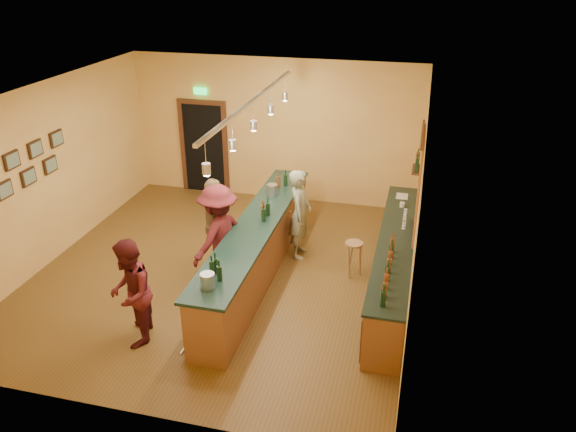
% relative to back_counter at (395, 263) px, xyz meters
% --- Properties ---
extents(floor, '(7.00, 7.00, 0.00)m').
position_rel_back_counter_xyz_m(floor, '(-2.97, -0.18, -0.49)').
color(floor, brown).
rests_on(floor, ground).
extents(ceiling, '(6.50, 7.00, 0.02)m').
position_rel_back_counter_xyz_m(ceiling, '(-2.97, -0.18, 2.71)').
color(ceiling, silver).
rests_on(ceiling, wall_back).
extents(wall_back, '(6.50, 0.02, 3.20)m').
position_rel_back_counter_xyz_m(wall_back, '(-2.97, 3.32, 1.11)').
color(wall_back, '#E4A255').
rests_on(wall_back, floor).
extents(wall_front, '(6.50, 0.02, 3.20)m').
position_rel_back_counter_xyz_m(wall_front, '(-2.97, -3.68, 1.11)').
color(wall_front, '#E4A255').
rests_on(wall_front, floor).
extents(wall_left, '(0.02, 7.00, 3.20)m').
position_rel_back_counter_xyz_m(wall_left, '(-6.22, -0.18, 1.11)').
color(wall_left, '#E4A255').
rests_on(wall_left, floor).
extents(wall_right, '(0.02, 7.00, 3.20)m').
position_rel_back_counter_xyz_m(wall_right, '(0.28, -0.18, 1.11)').
color(wall_right, '#E4A255').
rests_on(wall_right, floor).
extents(doorway, '(1.15, 0.09, 2.48)m').
position_rel_back_counter_xyz_m(doorway, '(-4.67, 3.30, 0.64)').
color(doorway, black).
rests_on(doorway, wall_back).
extents(tapestry, '(0.03, 1.40, 1.60)m').
position_rel_back_counter_xyz_m(tapestry, '(0.26, 0.22, 1.36)').
color(tapestry, '#AB4222').
rests_on(tapestry, wall_right).
extents(bottle_shelf, '(0.17, 0.55, 0.54)m').
position_rel_back_counter_xyz_m(bottle_shelf, '(0.20, 1.72, 1.18)').
color(bottle_shelf, '#492516').
rests_on(bottle_shelf, wall_right).
extents(picture_grid, '(0.06, 2.20, 0.70)m').
position_rel_back_counter_xyz_m(picture_grid, '(-6.18, -0.93, 1.46)').
color(picture_grid, '#382111').
rests_on(picture_grid, wall_left).
extents(back_counter, '(0.60, 4.55, 1.27)m').
position_rel_back_counter_xyz_m(back_counter, '(0.00, 0.00, 0.00)').
color(back_counter, brown).
rests_on(back_counter, floor).
extents(tasting_bar, '(0.73, 5.10, 1.38)m').
position_rel_back_counter_xyz_m(tasting_bar, '(-2.35, -0.18, 0.12)').
color(tasting_bar, brown).
rests_on(tasting_bar, floor).
extents(pendant_track, '(0.11, 4.60, 0.50)m').
position_rel_back_counter_xyz_m(pendant_track, '(-2.35, -0.18, 2.50)').
color(pendant_track, silver).
rests_on(pendant_track, ceiling).
extents(bartender, '(0.44, 0.64, 1.70)m').
position_rel_back_counter_xyz_m(bartender, '(-1.80, 0.76, 0.37)').
color(bartender, gray).
rests_on(bartender, floor).
extents(customer_a, '(0.85, 0.95, 1.64)m').
position_rel_back_counter_xyz_m(customer_a, '(-3.57, -2.34, 0.33)').
color(customer_a, '#59191E').
rests_on(customer_a, floor).
extents(customer_b, '(0.69, 1.12, 1.78)m').
position_rel_back_counter_xyz_m(customer_b, '(-3.10, -0.17, 0.40)').
color(customer_b, '#997A51').
rests_on(customer_b, floor).
extents(customer_c, '(1.03, 1.33, 1.81)m').
position_rel_back_counter_xyz_m(customer_c, '(-2.90, -0.52, 0.42)').
color(customer_c, '#59191E').
rests_on(customer_c, floor).
extents(bar_stool, '(0.31, 0.31, 0.65)m').
position_rel_back_counter_xyz_m(bar_stool, '(-0.72, 0.27, 0.01)').
color(bar_stool, '#9A6545').
rests_on(bar_stool, floor).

